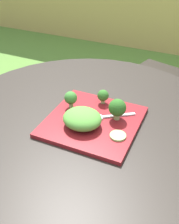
# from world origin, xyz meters

# --- Properties ---
(patio_table) EXTENTS (0.99, 0.99, 0.71)m
(patio_table) POSITION_xyz_m (0.00, 0.00, 0.48)
(patio_table) COLOR #28231E
(patio_table) RESTS_ON ground_plane
(patio_chair) EXTENTS (0.55, 0.55, 0.90)m
(patio_chair) POSITION_xyz_m (0.19, 0.85, 0.53)
(patio_chair) COLOR black
(patio_chair) RESTS_ON ground_plane
(salad_plate) EXTENTS (0.29, 0.29, 0.01)m
(salad_plate) POSITION_xyz_m (0.03, 0.00, 0.72)
(salad_plate) COLOR maroon
(salad_plate) RESTS_ON patio_table
(fork) EXTENTS (0.14, 0.10, 0.00)m
(fork) POSITION_xyz_m (0.06, 0.03, 0.73)
(fork) COLOR silver
(fork) RESTS_ON salad_plate
(lettuce_mound) EXTENTS (0.12, 0.11, 0.05)m
(lettuce_mound) POSITION_xyz_m (0.01, -0.04, 0.75)
(lettuce_mound) COLOR #519338
(lettuce_mound) RESTS_ON salad_plate
(broccoli_floret_0) EXTENTS (0.06, 0.06, 0.07)m
(broccoli_floret_0) POSITION_xyz_m (0.09, 0.04, 0.76)
(broccoli_floret_0) COLOR #99B770
(broccoli_floret_0) RESTS_ON salad_plate
(broccoli_floret_1) EXTENTS (0.04, 0.04, 0.05)m
(broccoli_floret_1) POSITION_xyz_m (0.02, 0.10, 0.75)
(broccoli_floret_1) COLOR #99B770
(broccoli_floret_1) RESTS_ON salad_plate
(broccoli_floret_2) EXTENTS (0.04, 0.04, 0.06)m
(broccoli_floret_2) POSITION_xyz_m (-0.07, 0.03, 0.76)
(broccoli_floret_2) COLOR #99B770
(broccoli_floret_2) RESTS_ON salad_plate
(cucumber_slice_0) EXTENTS (0.05, 0.05, 0.01)m
(cucumber_slice_0) POSITION_xyz_m (0.13, -0.05, 0.73)
(cucumber_slice_0) COLOR #8EB766
(cucumber_slice_0) RESTS_ON salad_plate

